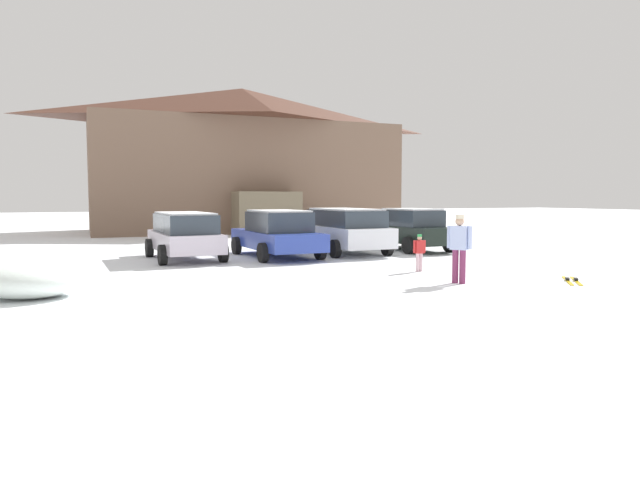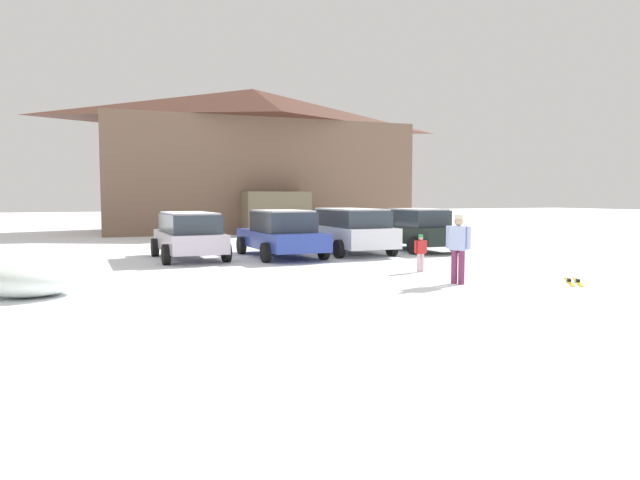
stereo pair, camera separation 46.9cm
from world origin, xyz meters
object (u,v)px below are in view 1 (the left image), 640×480
at_px(skier_adult_in_blue_parka, 459,245).
at_px(skier_child_in_red_jacket, 419,251).
at_px(parked_white_suv, 345,229).
at_px(plowed_snow_pile, 32,280).
at_px(pair_of_skis, 572,280).
at_px(parked_black_sedan, 409,229).
at_px(parked_silver_wagon, 185,234).
at_px(parked_blue_hatchback, 277,233).
at_px(ski_lodge, 243,159).

bearing_deg(skier_adult_in_blue_parka, skier_child_in_red_jacket, 80.75).
xyz_separation_m(parked_white_suv, plowed_snow_pile, (-10.14, -5.92, -0.52)).
distance_m(parked_white_suv, pair_of_skis, 8.97).
relative_size(parked_black_sedan, skier_child_in_red_jacket, 4.40).
xyz_separation_m(parked_silver_wagon, parked_black_sedan, (8.80, -0.05, -0.03)).
xyz_separation_m(parked_silver_wagon, plowed_snow_pile, (-4.27, -6.09, -0.48)).
height_order(parked_blue_hatchback, skier_child_in_red_jacket, parked_blue_hatchback).
bearing_deg(skier_adult_in_blue_parka, pair_of_skis, -16.96).
distance_m(ski_lodge, plowed_snow_pile, 25.06).
height_order(parked_black_sedan, skier_child_in_red_jacket, parked_black_sedan).
bearing_deg(pair_of_skis, parked_silver_wagon, 131.69).
bearing_deg(plowed_snow_pile, skier_child_in_red_jacket, 1.98).
relative_size(parked_silver_wagon, skier_adult_in_blue_parka, 2.62).
xyz_separation_m(ski_lodge, pair_of_skis, (1.20, -24.93, -4.49)).
bearing_deg(parked_black_sedan, plowed_snow_pile, -155.18).
distance_m(skier_child_in_red_jacket, plowed_snow_pile, 9.74).
bearing_deg(parked_white_suv, parked_silver_wagon, 178.30).
xyz_separation_m(parked_blue_hatchback, parked_white_suv, (2.77, 0.30, 0.08)).
height_order(parked_white_suv, skier_adult_in_blue_parka, parked_white_suv).
bearing_deg(plowed_snow_pile, skier_adult_in_blue_parka, -11.60).
bearing_deg(skier_child_in_red_jacket, parked_silver_wagon, 133.53).
bearing_deg(skier_child_in_red_jacket, ski_lodge, 86.77).
bearing_deg(parked_silver_wagon, parked_black_sedan, -0.32).
xyz_separation_m(parked_blue_hatchback, skier_child_in_red_jacket, (2.36, -5.28, -0.24)).
relative_size(ski_lodge, pair_of_skis, 13.90).
height_order(parked_silver_wagon, parked_white_suv, parked_white_suv).
distance_m(parked_white_suv, skier_adult_in_blue_parka, 7.88).
relative_size(parked_white_suv, skier_child_in_red_jacket, 4.56).
height_order(skier_child_in_red_jacket, pair_of_skis, skier_child_in_red_jacket).
distance_m(parked_white_suv, skier_child_in_red_jacket, 5.60).
height_order(parked_black_sedan, pair_of_skis, parked_black_sedan).
bearing_deg(ski_lodge, parked_silver_wagon, -112.62).
bearing_deg(ski_lodge, skier_child_in_red_jacket, -93.23).
distance_m(ski_lodge, pair_of_skis, 25.36).
xyz_separation_m(skier_child_in_red_jacket, pair_of_skis, (2.43, -3.11, -0.57)).
bearing_deg(parked_black_sedan, skier_child_in_red_jacket, -120.28).
distance_m(pair_of_skis, plowed_snow_pile, 12.48).
height_order(parked_silver_wagon, pair_of_skis, parked_silver_wagon).
xyz_separation_m(parked_black_sedan, plowed_snow_pile, (-13.06, -6.04, -0.44)).
xyz_separation_m(ski_lodge, skier_adult_in_blue_parka, (-1.60, -24.08, -3.57)).
bearing_deg(parked_silver_wagon, parked_blue_hatchback, -8.74).
distance_m(ski_lodge, skier_adult_in_blue_parka, 24.39).
xyz_separation_m(ski_lodge, parked_blue_hatchback, (-3.59, -16.54, -3.68)).
bearing_deg(plowed_snow_pile, pair_of_skis, -12.85).
bearing_deg(pair_of_skis, parked_black_sedan, 84.17).
distance_m(parked_blue_hatchback, pair_of_skis, 9.69).
bearing_deg(parked_black_sedan, ski_lodge, 97.43).
relative_size(ski_lodge, plowed_snow_pile, 8.91).
xyz_separation_m(parked_white_suv, pair_of_skis, (2.02, -8.69, -0.88)).
bearing_deg(plowed_snow_pile, parked_blue_hatchback, 37.29).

